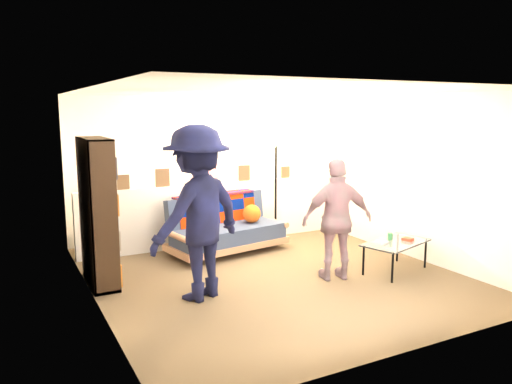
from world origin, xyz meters
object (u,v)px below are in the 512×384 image
(bookshelf, at_px, (98,217))
(coffee_table, at_px, (396,244))
(futon_sofa, at_px, (226,229))
(person_left, at_px, (198,213))
(person_right, at_px, (337,220))
(floor_lamp, at_px, (276,169))

(bookshelf, height_order, coffee_table, bookshelf)
(futon_sofa, height_order, coffee_table, futon_sofa)
(bookshelf, xyz_separation_m, person_left, (0.93, -1.02, 0.15))
(bookshelf, xyz_separation_m, coffee_table, (3.64, -1.36, -0.47))
(bookshelf, height_order, person_left, person_left)
(person_right, bearing_deg, person_left, 8.62)
(futon_sofa, distance_m, coffee_table, 2.54)
(futon_sofa, distance_m, floor_lamp, 1.42)
(futon_sofa, bearing_deg, person_right, -67.90)
(bookshelf, distance_m, person_left, 1.39)
(floor_lamp, height_order, person_left, person_left)
(bookshelf, relative_size, coffee_table, 1.68)
(bookshelf, xyz_separation_m, person_right, (2.74, -1.23, -0.07))
(person_left, xyz_separation_m, person_right, (1.81, -0.22, -0.22))
(futon_sofa, xyz_separation_m, coffee_table, (1.64, -1.95, 0.02))
(futon_sofa, relative_size, bookshelf, 1.05)
(bookshelf, height_order, person_right, bookshelf)
(floor_lamp, height_order, person_right, floor_lamp)
(person_right, bearing_deg, coffee_table, -172.60)
(futon_sofa, relative_size, person_right, 1.22)
(floor_lamp, xyz_separation_m, person_left, (-2.16, -1.97, -0.19))
(floor_lamp, bearing_deg, bookshelf, -162.85)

